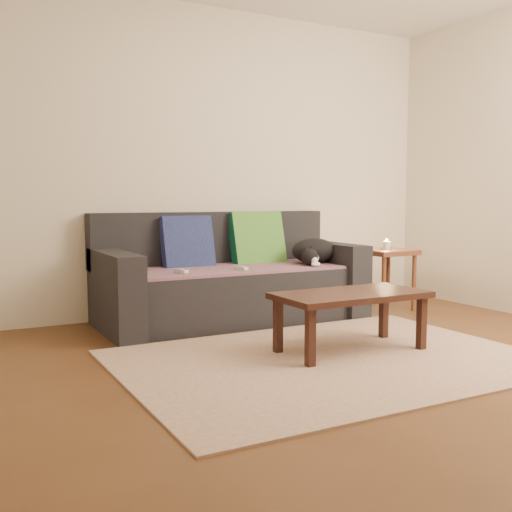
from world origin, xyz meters
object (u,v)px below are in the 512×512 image
at_px(side_table, 386,260).
at_px(wii_remote_a, 181,271).
at_px(coffee_table, 351,300).
at_px(sofa, 229,282).
at_px(cat, 314,251).
at_px(wii_remote_b, 242,268).

bearing_deg(side_table, wii_remote_a, -179.29).
relative_size(wii_remote_a, coffee_table, 0.15).
height_order(side_table, coffee_table, side_table).
xyz_separation_m(sofa, coffee_table, (0.23, -1.31, 0.03)).
distance_m(cat, wii_remote_b, 0.77).
distance_m(sofa, wii_remote_a, 0.59).
distance_m(cat, side_table, 0.73).
bearing_deg(wii_remote_b, wii_remote_a, 84.94).
bearing_deg(cat, wii_remote_a, 172.07).
relative_size(side_table, coffee_table, 0.55).
distance_m(sofa, cat, 0.77).
xyz_separation_m(wii_remote_b, coffee_table, (0.27, -1.01, -0.11)).
xyz_separation_m(sofa, wii_remote_b, (-0.03, -0.30, 0.15)).
height_order(sofa, wii_remote_b, sofa).
xyz_separation_m(cat, side_table, (0.72, -0.08, -0.10)).
height_order(wii_remote_b, side_table, side_table).
bearing_deg(wii_remote_a, sofa, -71.17).
bearing_deg(side_table, coffee_table, -138.31).
relative_size(sofa, coffee_table, 2.15).
bearing_deg(coffee_table, wii_remote_a, 125.48).
distance_m(sofa, coffee_table, 1.33).
bearing_deg(cat, sofa, 154.70).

